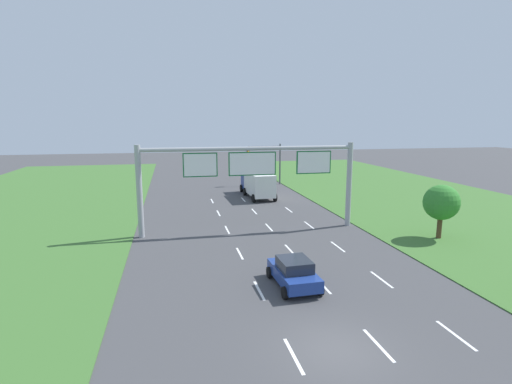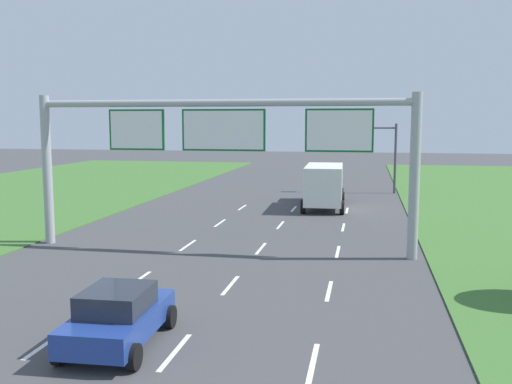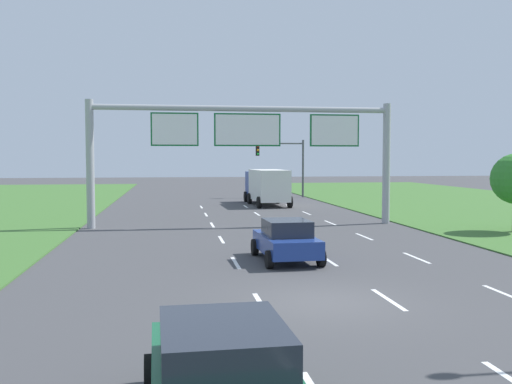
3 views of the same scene
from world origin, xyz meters
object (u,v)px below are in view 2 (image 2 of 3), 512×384
at_px(traffic_light_mast, 371,145).
at_px(sign_gantry, 224,141).
at_px(box_truck, 325,183).
at_px(car_near_red, 118,316).

bearing_deg(traffic_light_mast, sign_gantry, -106.19).
distance_m(box_truck, sign_gantry, 14.96).
relative_size(car_near_red, sign_gantry, 0.23).
bearing_deg(traffic_light_mast, car_near_red, -101.07).
distance_m(box_truck, traffic_light_mast, 9.24).
xyz_separation_m(car_near_red, sign_gantry, (0.04, 11.12, 4.16)).
distance_m(car_near_red, sign_gantry, 11.87).
height_order(sign_gantry, traffic_light_mast, sign_gantry).
height_order(car_near_red, box_truck, box_truck).
distance_m(car_near_red, traffic_light_mast, 34.47).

